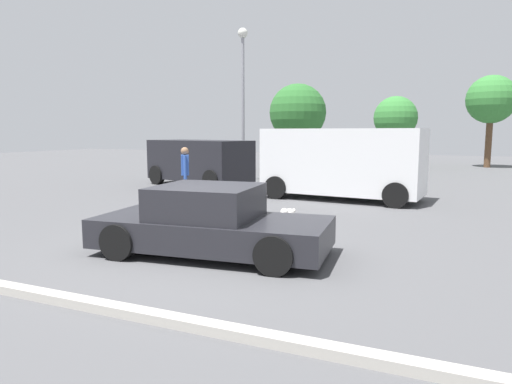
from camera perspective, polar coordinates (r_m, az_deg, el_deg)
name	(u,v)px	position (r m, az deg, el deg)	size (l,w,h in m)	color
ground_plane	(201,255)	(8.34, -6.91, -7.89)	(80.00, 80.00, 0.00)	#515154
sedan_foreground	(211,223)	(8.29, -5.70, -3.90)	(4.36, 2.26, 1.25)	#232328
dog	(288,213)	(11.00, 4.05, -2.70)	(0.30, 0.59, 0.41)	white
van_white	(342,162)	(15.20, 10.78, 3.77)	(5.25, 2.55, 2.32)	white
suv_dark	(199,161)	(18.99, -7.13, 3.91)	(4.93, 3.21, 1.87)	black
pedestrian	(185,170)	(14.34, -8.88, 2.78)	(0.42, 0.50, 1.74)	navy
parking_curb	(91,304)	(6.24, -20.00, -13.11)	(10.00, 0.20, 0.12)	#B7B2A8
light_post_near	(243,79)	(21.05, -1.65, 13.97)	(0.44, 0.44, 6.79)	gray
tree_back_left	(491,100)	(32.06, 27.41, 10.19)	(2.96, 2.96, 5.69)	brown
tree_back_center	(395,118)	(30.17, 17.08, 8.83)	(2.69, 2.69, 4.44)	brown
tree_far_right	(298,113)	(25.13, 5.24, 9.86)	(3.08, 3.08, 4.80)	brown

